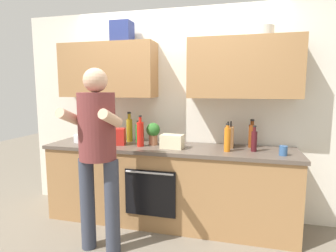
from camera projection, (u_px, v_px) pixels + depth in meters
name	position (u px, v px, depth m)	size (l,w,h in m)	color
ground_plane	(168.00, 221.00, 3.29)	(12.00, 12.00, 0.00)	#756B5B
back_wall_unit	(174.00, 93.00, 3.35)	(4.00, 0.38, 2.50)	silver
counter	(168.00, 184.00, 3.23)	(2.84, 0.67, 0.90)	#A37547
person_standing	(97.00, 146.00, 2.57)	(0.49, 0.45, 1.74)	#383D4C
bottle_juice	(227.00, 139.00, 2.90)	(0.07, 0.07, 0.30)	orange
bottle_oil	(129.00, 129.00, 3.44)	(0.07, 0.07, 0.37)	olive
bottle_wine	(254.00, 141.00, 2.91)	(0.06, 0.06, 0.27)	#471419
bottle_soda	(138.00, 133.00, 3.44)	(0.05, 0.05, 0.26)	#198C33
bottle_hotsauce	(140.00, 134.00, 3.16)	(0.08, 0.08, 0.35)	red
bottle_vinegar	(252.00, 135.00, 3.10)	(0.07, 0.07, 0.32)	brown
cup_tea	(283.00, 151.00, 2.74)	(0.08, 0.08, 0.10)	#33598C
mixing_bowl	(86.00, 138.00, 3.46)	(0.28, 0.28, 0.09)	silver
knife_block	(229.00, 137.00, 3.11)	(0.10, 0.14, 0.29)	brown
potted_herb	(153.00, 132.00, 3.24)	(0.16, 0.16, 0.26)	#9E6647
grocery_bag_rice	(172.00, 141.00, 3.07)	(0.25, 0.15, 0.15)	beige
grocery_bag_crisps	(115.00, 137.00, 3.26)	(0.23, 0.14, 0.19)	red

